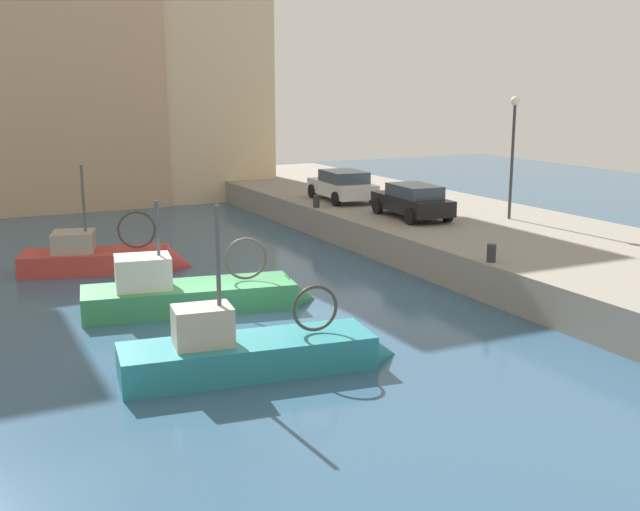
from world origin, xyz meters
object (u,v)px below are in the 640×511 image
mooring_bollard_mid (491,253)px  fishing_boat_red (107,267)px  parked_car_white (342,185)px  quay_streetlamp (513,137)px  parked_car_black (412,201)px  fishing_boat_teal (261,366)px  mooring_bollard_north (316,201)px  fishing_boat_green (199,304)px

mooring_bollard_mid → fishing_boat_red: bearing=136.5°
parked_car_white → quay_streetlamp: 8.60m
parked_car_black → fishing_boat_teal: bearing=-136.6°
fishing_boat_teal → mooring_bollard_north: bearing=59.3°
mooring_bollard_mid → fishing_boat_teal: bearing=-164.2°
fishing_boat_green → mooring_bollard_mid: bearing=-20.5°
mooring_bollard_mid → mooring_bollard_north: (0.00, 12.00, 0.00)m
fishing_boat_green → fishing_boat_teal: (-0.30, -5.51, -0.03)m
mooring_bollard_north → fishing_boat_green: bearing=-132.8°
parked_car_white → mooring_bollard_north: bearing=-147.6°
parked_car_black → parked_car_white: size_ratio=0.97×
fishing_boat_red → quay_streetlamp: size_ratio=1.28×
mooring_bollard_north → fishing_boat_teal: bearing=-120.7°
fishing_boat_green → parked_car_black: fishing_boat_green is taller
fishing_boat_teal → quay_streetlamp: bearing=30.4°
fishing_boat_red → parked_car_black: 12.15m
fishing_boat_red → parked_car_white: (11.66, 4.04, 1.80)m
parked_car_black → mooring_bollard_north: (-2.24, 4.22, -0.43)m
fishing_boat_teal → mooring_bollard_mid: (8.55, 2.42, 1.37)m
fishing_boat_green → fishing_boat_teal: bearing=-93.1°
fishing_boat_red → fishing_boat_green: size_ratio=0.87×
mooring_bollard_north → parked_car_white: bearing=32.4°
fishing_boat_green → mooring_bollard_mid: fishing_boat_green is taller
fishing_boat_green → parked_car_white: bearing=44.8°
fishing_boat_teal → parked_car_black: 14.96m
mooring_bollard_mid → mooring_bollard_north: 12.00m
parked_car_black → parked_car_white: (-0.27, 5.46, 0.02)m
fishing_boat_green → mooring_bollard_mid: size_ratio=12.89×
fishing_boat_red → fishing_boat_green: fishing_boat_red is taller
fishing_boat_teal → mooring_bollard_north: size_ratio=12.23×
parked_car_black → quay_streetlamp: quay_streetlamp is taller
parked_car_black → parked_car_white: parked_car_white is taller
fishing_boat_teal → quay_streetlamp: quay_streetlamp is taller
fishing_boat_green → quay_streetlamp: quay_streetlamp is taller
fishing_boat_teal → quay_streetlamp: (14.20, 8.32, 4.35)m
fishing_boat_red → fishing_boat_green: (1.44, -6.12, 0.01)m
mooring_bollard_mid → mooring_bollard_north: same height
fishing_boat_red → mooring_bollard_north: size_ratio=11.26×
fishing_boat_teal → parked_car_white: size_ratio=1.56×
fishing_boat_teal → quay_streetlamp: 17.02m
fishing_boat_teal → parked_car_white: bearing=56.1°
parked_car_black → parked_car_white: 5.47m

